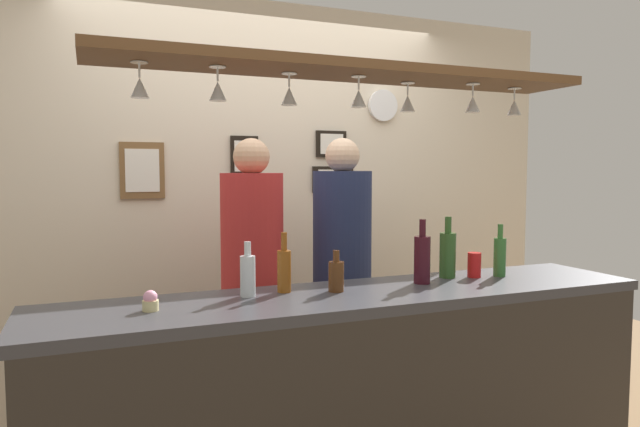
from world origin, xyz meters
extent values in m
cube|color=beige|center=(0.00, 1.10, 1.30)|extent=(4.40, 0.06, 2.60)
cube|color=#38383D|center=(0.00, -0.35, 0.96)|extent=(2.70, 0.55, 0.04)
cube|color=brown|center=(0.00, -0.30, 1.93)|extent=(2.20, 0.36, 0.04)
cylinder|color=silver|center=(-0.89, -0.28, 1.90)|extent=(0.06, 0.06, 0.00)
cylinder|color=silver|center=(-0.89, -0.28, 1.88)|extent=(0.01, 0.01, 0.06)
cone|color=silver|center=(-0.89, -0.28, 1.81)|extent=(0.07, 0.07, 0.08)
cylinder|color=silver|center=(-0.60, -0.30, 1.90)|extent=(0.06, 0.06, 0.00)
cylinder|color=silver|center=(-0.60, -0.30, 1.88)|extent=(0.01, 0.01, 0.06)
cone|color=silver|center=(-0.60, -0.30, 1.81)|extent=(0.07, 0.07, 0.08)
cylinder|color=silver|center=(-0.29, -0.27, 1.90)|extent=(0.06, 0.06, 0.00)
cylinder|color=silver|center=(-0.29, -0.27, 1.88)|extent=(0.01, 0.01, 0.06)
cone|color=silver|center=(-0.29, -0.27, 1.81)|extent=(0.07, 0.07, 0.08)
cylinder|color=silver|center=(0.01, -0.31, 1.90)|extent=(0.06, 0.06, 0.00)
cylinder|color=silver|center=(0.01, -0.31, 1.88)|extent=(0.01, 0.01, 0.06)
cone|color=silver|center=(0.01, -0.31, 1.81)|extent=(0.07, 0.07, 0.08)
cylinder|color=silver|center=(0.30, -0.23, 1.90)|extent=(0.06, 0.06, 0.00)
cylinder|color=silver|center=(0.30, -0.23, 1.88)|extent=(0.01, 0.01, 0.06)
cone|color=silver|center=(0.30, -0.23, 1.81)|extent=(0.07, 0.07, 0.08)
cylinder|color=silver|center=(0.60, -0.32, 1.90)|extent=(0.06, 0.06, 0.00)
cylinder|color=silver|center=(0.60, -0.32, 1.88)|extent=(0.01, 0.01, 0.06)
cone|color=silver|center=(0.60, -0.32, 1.81)|extent=(0.07, 0.07, 0.08)
cylinder|color=silver|center=(0.88, -0.28, 1.90)|extent=(0.06, 0.06, 0.00)
cylinder|color=silver|center=(0.88, -0.28, 1.88)|extent=(0.01, 0.01, 0.06)
cone|color=silver|center=(0.88, -0.28, 1.81)|extent=(0.07, 0.07, 0.08)
cube|color=#2D334C|center=(-0.26, 0.45, 0.40)|extent=(0.17, 0.18, 0.80)
cylinder|color=red|center=(-0.26, 0.45, 1.14)|extent=(0.34, 0.34, 0.69)
sphere|color=tan|center=(-0.26, 0.45, 1.58)|extent=(0.20, 0.20, 0.20)
cube|color=#2D334C|center=(0.28, 0.45, 0.40)|extent=(0.17, 0.18, 0.80)
cylinder|color=navy|center=(0.28, 0.45, 1.15)|extent=(0.34, 0.34, 0.70)
sphere|color=beige|center=(0.28, 0.45, 1.59)|extent=(0.20, 0.20, 0.20)
cylinder|color=#512D14|center=(-0.09, -0.30, 1.04)|extent=(0.07, 0.07, 0.13)
cylinder|color=#512D14|center=(-0.09, -0.30, 1.13)|extent=(0.03, 0.03, 0.05)
cylinder|color=silver|center=(-0.47, -0.25, 1.06)|extent=(0.06, 0.06, 0.17)
cylinder|color=silver|center=(-0.47, -0.25, 1.18)|extent=(0.03, 0.03, 0.06)
cylinder|color=#336B2D|center=(0.81, -0.29, 1.07)|extent=(0.06, 0.06, 0.19)
cylinder|color=#336B2D|center=(0.81, -0.29, 1.20)|extent=(0.03, 0.03, 0.07)
cylinder|color=#2D5623|center=(0.55, -0.22, 1.09)|extent=(0.08, 0.08, 0.22)
cylinder|color=#2D5623|center=(0.55, -0.22, 1.24)|extent=(0.03, 0.03, 0.08)
cylinder|color=#380F19|center=(0.35, -0.29, 1.09)|extent=(0.08, 0.08, 0.22)
cylinder|color=#380F19|center=(0.35, -0.29, 1.24)|extent=(0.03, 0.03, 0.08)
cylinder|color=brown|center=(-0.30, -0.23, 1.07)|extent=(0.06, 0.06, 0.18)
cylinder|color=brown|center=(-0.30, -0.23, 1.20)|extent=(0.03, 0.03, 0.08)
cylinder|color=red|center=(0.67, -0.26, 1.04)|extent=(0.07, 0.07, 0.12)
cylinder|color=beige|center=(-0.87, -0.35, 1.00)|extent=(0.06, 0.06, 0.04)
sphere|color=pink|center=(-0.87, -0.35, 1.03)|extent=(0.05, 0.05, 0.05)
cube|color=brown|center=(-0.77, 1.06, 1.50)|extent=(0.26, 0.02, 0.34)
cube|color=white|center=(-0.77, 1.05, 1.50)|extent=(0.20, 0.01, 0.26)
cube|color=black|center=(-0.13, 1.06, 1.60)|extent=(0.18, 0.02, 0.26)
cube|color=white|center=(-0.13, 1.05, 1.60)|extent=(0.14, 0.01, 0.20)
cube|color=black|center=(0.49, 1.06, 1.44)|extent=(0.30, 0.02, 0.18)
cube|color=white|center=(0.49, 1.05, 1.44)|extent=(0.23, 0.01, 0.14)
cube|color=black|center=(0.48, 1.06, 1.68)|extent=(0.22, 0.02, 0.18)
cube|color=white|center=(0.48, 1.05, 1.68)|extent=(0.17, 0.01, 0.14)
cylinder|color=white|center=(0.87, 1.05, 1.96)|extent=(0.22, 0.03, 0.22)
camera|label=1|loc=(-1.07, -2.52, 1.50)|focal=31.79mm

